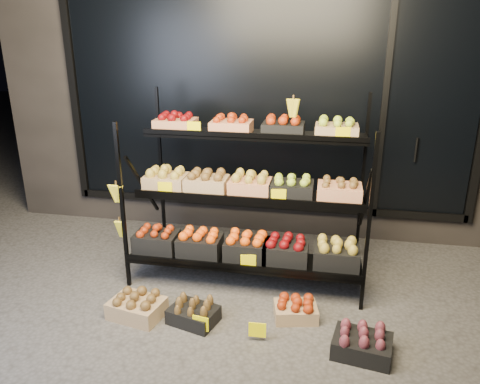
% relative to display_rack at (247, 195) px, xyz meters
% --- Properties ---
extents(ground, '(24.00, 24.00, 0.00)m').
position_rel_display_rack_xyz_m(ground, '(0.01, -0.60, -0.79)').
color(ground, '#514F4C').
rests_on(ground, ground).
extents(building, '(6.00, 2.08, 3.50)m').
position_rel_display_rack_xyz_m(building, '(0.01, 1.99, 0.96)').
color(building, '#2D2826').
rests_on(building, ground).
extents(display_rack, '(2.18, 1.02, 1.74)m').
position_rel_display_rack_xyz_m(display_rack, '(0.00, 0.00, 0.00)').
color(display_rack, black).
rests_on(display_rack, ground).
extents(tag_floor_a, '(0.13, 0.01, 0.12)m').
position_rel_display_rack_xyz_m(tag_floor_a, '(-0.18, -1.00, -0.73)').
color(tag_floor_a, '#FFEC00').
rests_on(tag_floor_a, ground).
extents(tag_floor_b, '(0.13, 0.01, 0.12)m').
position_rel_display_rack_xyz_m(tag_floor_b, '(0.25, -1.00, -0.73)').
color(tag_floor_b, '#FFEC00').
rests_on(tag_floor_b, ground).
extents(floor_crate_left, '(0.47, 0.38, 0.21)m').
position_rel_display_rack_xyz_m(floor_crate_left, '(-0.75, -0.86, -0.69)').
color(floor_crate_left, tan).
rests_on(floor_crate_left, ground).
extents(floor_crate_midleft, '(0.42, 0.36, 0.19)m').
position_rel_display_rack_xyz_m(floor_crate_midleft, '(-0.28, -0.85, -0.70)').
color(floor_crate_midleft, black).
rests_on(floor_crate_midleft, ground).
extents(floor_crate_midright, '(0.38, 0.31, 0.18)m').
position_rel_display_rack_xyz_m(floor_crate_midright, '(0.51, -0.65, -0.70)').
color(floor_crate_midright, tan).
rests_on(floor_crate_midright, ground).
extents(floor_crate_right, '(0.45, 0.37, 0.20)m').
position_rel_display_rack_xyz_m(floor_crate_right, '(1.01, -1.01, -0.69)').
color(floor_crate_right, black).
rests_on(floor_crate_right, ground).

